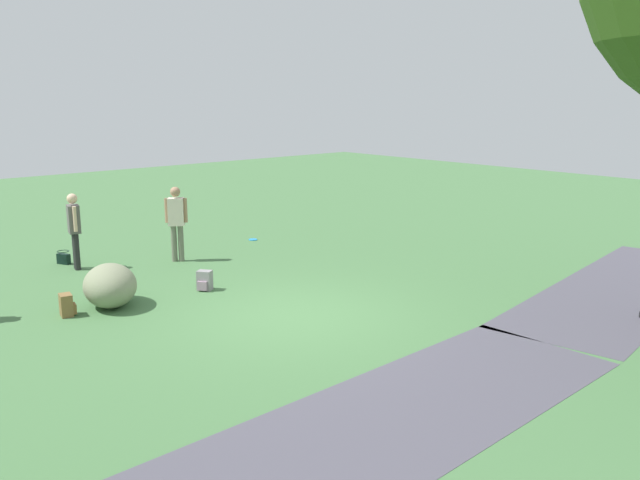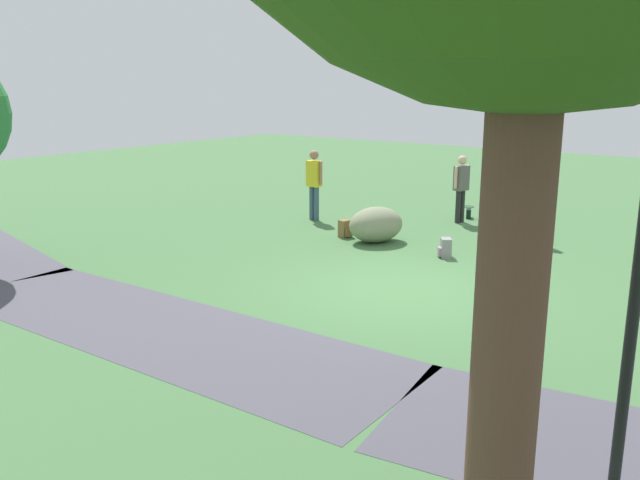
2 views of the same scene
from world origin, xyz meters
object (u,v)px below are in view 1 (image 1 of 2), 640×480
woman_with_handbag (74,226)px  frisbee_on_grass (253,240)px  lawn_boulder (110,285)px  handbag_on_grass (64,258)px  spare_backpack_on_lawn (205,281)px  man_near_boulder (176,218)px  backpack_by_boulder (67,305)px

woman_with_handbag → frisbee_on_grass: size_ratio=7.42×
lawn_boulder → handbag_on_grass: (-0.55, -3.71, -0.26)m
spare_backpack_on_lawn → man_near_boulder: bearing=-108.4°
man_near_boulder → spare_backpack_on_lawn: man_near_boulder is taller
man_near_boulder → backpack_by_boulder: bearing=32.2°
woman_with_handbag → man_near_boulder: man_near_boulder is taller
frisbee_on_grass → handbag_on_grass: bearing=-9.5°
handbag_on_grass → frisbee_on_grass: 4.88m
woman_with_handbag → spare_backpack_on_lawn: (-1.25, 3.32, -0.80)m
lawn_boulder → spare_backpack_on_lawn: size_ratio=3.91×
handbag_on_grass → woman_with_handbag: bearing=94.5°
lawn_boulder → man_near_boulder: size_ratio=0.89×
woman_with_handbag → frisbee_on_grass: bearing=178.3°
lawn_boulder → woman_with_handbag: size_ratio=0.91×
lawn_boulder → frisbee_on_grass: lawn_boulder is taller
man_near_boulder → frisbee_on_grass: 2.96m
frisbee_on_grass → man_near_boulder: bearing=14.9°
man_near_boulder → backpack_by_boulder: (3.50, 2.20, -0.84)m
frisbee_on_grass → backpack_by_boulder: bearing=25.3°
handbag_on_grass → frisbee_on_grass: handbag_on_grass is taller
woman_with_handbag → backpack_by_boulder: woman_with_handbag is taller
handbag_on_grass → spare_backpack_on_lawn: spare_backpack_on_lawn is taller
woman_with_handbag → man_near_boulder: bearing=157.4°
handbag_on_grass → backpack_by_boulder: 3.97m
handbag_on_grass → frisbee_on_grass: (-4.81, 0.80, -0.13)m
backpack_by_boulder → handbag_on_grass: bearing=-110.3°
man_near_boulder → frisbee_on_grass: size_ratio=7.62×
lawn_boulder → woman_with_handbag: 3.17m
lawn_boulder → spare_backpack_on_lawn: bearing=171.8°
woman_with_handbag → man_near_boulder: (-2.07, 0.86, 0.03)m
woman_with_handbag → handbag_on_grass: 1.08m
man_near_boulder → handbag_on_grass: 2.76m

